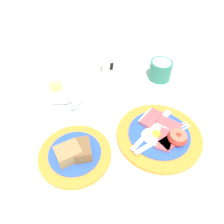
# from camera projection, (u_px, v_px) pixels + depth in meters

# --- Properties ---
(ground_plane) EXTENTS (3.00, 3.00, 0.00)m
(ground_plane) POSITION_uv_depth(u_px,v_px,m) (126.00, 149.00, 0.58)
(ground_plane) COLOR #B7CCB7
(breakfast_plate) EXTENTS (0.23, 0.23, 0.04)m
(breakfast_plate) POSITION_uv_depth(u_px,v_px,m) (160.00, 135.00, 0.60)
(breakfast_plate) COLOR orange
(breakfast_plate) RESTS_ON ground_plane
(bread_plate) EXTENTS (0.19, 0.19, 0.05)m
(bread_plate) POSITION_uv_depth(u_px,v_px,m) (75.00, 153.00, 0.56)
(bread_plate) COLOR orange
(bread_plate) RESTS_ON ground_plane
(sugar_cup) EXTENTS (0.08, 0.08, 0.07)m
(sugar_cup) POSITION_uv_depth(u_px,v_px,m) (160.00, 70.00, 0.77)
(sugar_cup) COLOR #337F6B
(sugar_cup) RESTS_ON ground_plane
(butter_dish) EXTENTS (0.11, 0.11, 0.03)m
(butter_dish) POSITION_uv_depth(u_px,v_px,m) (56.00, 89.00, 0.74)
(butter_dish) COLOR silver
(butter_dish) RESTS_ON ground_plane
(number_card) EXTENTS (0.07, 0.05, 0.07)m
(number_card) POSITION_uv_depth(u_px,v_px,m) (110.00, 65.00, 0.79)
(number_card) COLOR white
(number_card) RESTS_ON ground_plane
(teaspoon_by_saucer) EXTENTS (0.11, 0.18, 0.01)m
(teaspoon_by_saucer) POSITION_uv_depth(u_px,v_px,m) (73.00, 109.00, 0.68)
(teaspoon_by_saucer) COLOR silver
(teaspoon_by_saucer) RESTS_ON ground_plane
(teaspoon_near_cup) EXTENTS (0.19, 0.04, 0.01)m
(teaspoon_near_cup) POSITION_uv_depth(u_px,v_px,m) (70.00, 102.00, 0.70)
(teaspoon_near_cup) COLOR silver
(teaspoon_near_cup) RESTS_ON ground_plane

